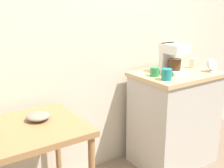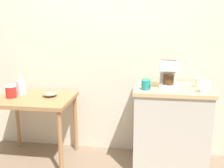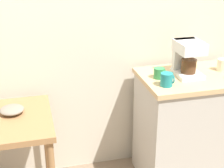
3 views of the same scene
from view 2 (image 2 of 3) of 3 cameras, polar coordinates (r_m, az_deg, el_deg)
ground_plane at (r=3.02m, az=-2.51°, el=-17.04°), size 8.00×8.00×0.00m
back_wall at (r=3.02m, az=0.70°, el=10.97°), size 4.40×0.10×2.80m
wooden_table at (r=2.97m, az=-16.45°, el=-4.61°), size 0.82×0.62×0.73m
kitchen_counter at (r=2.84m, az=12.54°, el=-9.39°), size 0.76×0.55×0.89m
bowl_stoneware at (r=2.93m, az=-13.39°, el=-2.11°), size 0.16×0.16×0.05m
glass_carafe_vase at (r=3.10m, az=-19.15°, el=-0.59°), size 0.10×0.10×0.24m
canister_enamel at (r=3.01m, az=-21.16°, el=-1.52°), size 0.12×0.12×0.13m
coffee_maker at (r=2.69m, az=12.21°, el=2.38°), size 0.18×0.22×0.26m
mug_dark_teal at (r=2.55m, az=7.40°, el=-0.23°), size 0.09×0.08×0.09m
mug_tall_green at (r=2.69m, az=7.52°, el=0.34°), size 0.08×0.08×0.08m
mug_small_cream at (r=2.76m, az=18.41°, el=0.24°), size 0.08×0.07×0.09m
table_clock at (r=2.57m, az=19.44°, el=-0.58°), size 0.11×0.06×0.12m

